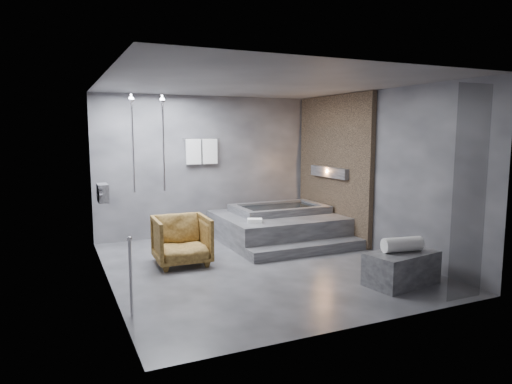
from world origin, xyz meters
name	(u,v)px	position (x,y,z in m)	size (l,w,h in m)	color
room	(275,154)	(0.40, 0.24, 1.73)	(5.00, 5.04, 2.82)	#303032
tub_deck	(277,227)	(1.05, 1.45, 0.25)	(2.20, 2.00, 0.50)	#353538
tub_step	(308,249)	(1.05, 0.27, 0.09)	(2.20, 0.36, 0.18)	#353538
concrete_bench	(401,268)	(1.42, -1.60, 0.23)	(1.00, 0.55, 0.45)	#323234
driftwood_chair	(182,240)	(-1.08, 0.58, 0.39)	(0.83, 0.85, 0.78)	#472F11
rolled_towel	(402,244)	(1.44, -1.58, 0.55)	(0.20, 0.20, 0.56)	white
deck_towel	(255,221)	(0.32, 0.89, 0.53)	(0.26, 0.19, 0.07)	white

